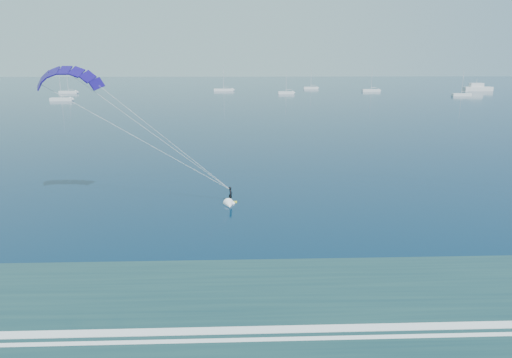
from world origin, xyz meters
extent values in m
cube|color=#1E423F|center=(0.00, 8.00, 0.01)|extent=(600.00, 22.00, 0.03)
cube|color=white|center=(0.00, 9.50, 0.04)|extent=(600.00, 0.70, 0.07)
cube|color=yellow|center=(-3.84, 33.79, 0.04)|extent=(1.35, 0.43, 0.08)
imported|color=black|center=(-3.84, 33.79, 0.91)|extent=(0.47, 0.65, 1.66)
cone|color=white|center=(-3.99, 32.49, 0.08)|extent=(1.31, 1.74, 1.10)
cube|color=silver|center=(119.39, 219.52, 1.05)|extent=(14.34, 3.82, 2.10)
cube|color=silver|center=(118.39, 219.52, 3.06)|extent=(6.69, 3.06, 1.91)
cylinder|color=silver|center=(118.39, 219.52, 5.01)|extent=(0.16, 0.16, 2.00)
cube|color=silver|center=(-71.01, 166.43, 0.60)|extent=(8.27, 2.40, 1.20)
cylinder|color=silver|center=(-71.01, 166.43, 6.25)|extent=(0.18, 0.18, 10.10)
cylinder|color=silver|center=(-69.81, 166.43, 2.00)|extent=(2.60, 0.12, 0.12)
cube|color=silver|center=(-83.36, 208.45, 0.60)|extent=(8.34, 2.40, 1.20)
cylinder|color=silver|center=(-83.36, 208.45, 6.35)|extent=(0.18, 0.18, 10.30)
cylinder|color=silver|center=(-82.16, 208.45, 2.00)|extent=(2.60, 0.12, 0.12)
cube|color=silver|center=(-10.57, 223.51, 0.60)|extent=(9.88, 2.40, 1.20)
cylinder|color=silver|center=(-10.57, 223.51, 7.18)|extent=(0.18, 0.18, 11.96)
cylinder|color=silver|center=(-9.37, 223.51, 2.00)|extent=(2.60, 0.12, 0.12)
cube|color=silver|center=(19.02, 200.69, 0.60)|extent=(7.22, 2.40, 1.20)
cylinder|color=silver|center=(19.02, 200.69, 5.71)|extent=(0.18, 0.18, 9.02)
cylinder|color=silver|center=(20.22, 200.69, 2.00)|extent=(2.60, 0.12, 0.12)
cube|color=silver|center=(36.55, 239.36, 0.60)|extent=(7.82, 2.40, 1.20)
cylinder|color=silver|center=(36.55, 239.36, 5.98)|extent=(0.18, 0.18, 9.56)
cylinder|color=silver|center=(37.75, 239.36, 2.00)|extent=(2.60, 0.12, 0.12)
cube|color=silver|center=(63.37, 216.40, 0.60)|extent=(8.90, 2.40, 1.20)
cylinder|color=silver|center=(63.37, 216.40, 6.66)|extent=(0.18, 0.18, 10.92)
cylinder|color=silver|center=(64.57, 216.40, 2.00)|extent=(2.60, 0.12, 0.12)
cube|color=silver|center=(94.34, 185.11, 0.60)|extent=(8.08, 2.40, 1.20)
cylinder|color=silver|center=(94.34, 185.11, 6.12)|extent=(0.18, 0.18, 9.84)
cylinder|color=silver|center=(95.54, 185.11, 2.00)|extent=(2.60, 0.12, 0.12)
camera|label=1|loc=(-2.85, -13.24, 14.74)|focal=32.00mm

